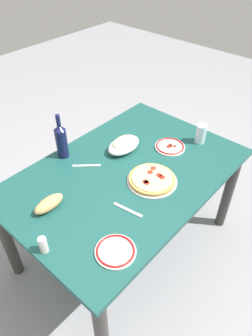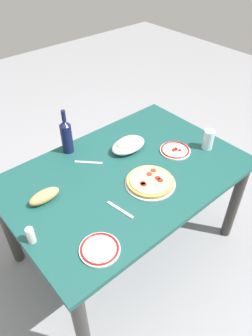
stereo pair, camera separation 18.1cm
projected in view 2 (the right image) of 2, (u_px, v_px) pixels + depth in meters
ground_plane at (126, 245)px, 2.29m from camera, size 8.00×8.00×0.00m
dining_table at (126, 185)px, 1.90m from camera, size 1.40×0.94×0.71m
pepperoni_pizza at (150, 181)px, 1.75m from camera, size 0.29×0.29×0.03m
baked_pasta_dish at (128, 144)px, 1.97m from camera, size 0.24×0.15×0.08m
wine_bottle at (66, 136)px, 1.91m from camera, size 0.07×0.07×0.29m
water_glass at (208, 140)px, 1.97m from camera, size 0.07×0.07×0.13m
side_plate_near at (100, 249)px, 1.41m from camera, size 0.19×0.19×0.02m
side_plate_far at (175, 150)px, 1.98m from camera, size 0.19×0.19×0.02m
bread_loaf at (44, 196)px, 1.63m from camera, size 0.17×0.07×0.07m
spice_shaker at (31, 235)px, 1.43m from camera, size 0.04×0.04×0.09m
fork_left at (120, 210)px, 1.60m from camera, size 0.04×0.17×0.00m
fork_right at (89, 162)px, 1.89m from camera, size 0.13×0.13×0.00m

